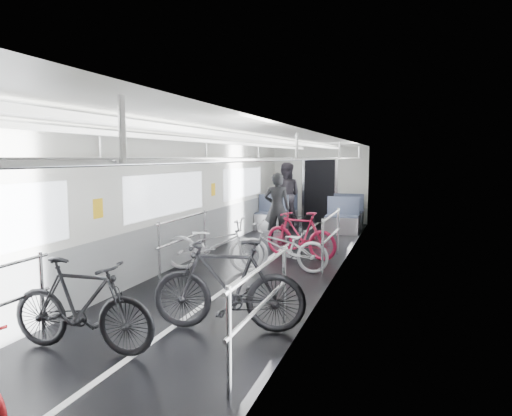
{
  "coord_description": "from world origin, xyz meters",
  "views": [
    {
      "loc": [
        2.68,
        -7.35,
        2.07
      ],
      "look_at": [
        0.0,
        0.64,
        1.13
      ],
      "focal_mm": 32.0,
      "sensor_mm": 36.0,
      "label": 1
    }
  ],
  "objects_px": {
    "bike_left_mid": "(82,305)",
    "person_standing": "(277,208)",
    "bike_left_far": "(213,244)",
    "person_seated": "(285,195)",
    "bike_aisle": "(301,229)",
    "bike_right_near": "(228,285)",
    "bike_right_mid": "(282,247)",
    "bike_right_far": "(300,235)"
  },
  "relations": [
    {
      "from": "bike_right_mid",
      "to": "bike_right_near",
      "type": "bearing_deg",
      "value": 4.1
    },
    {
      "from": "person_seated",
      "to": "bike_left_far",
      "type": "bearing_deg",
      "value": 86.22
    },
    {
      "from": "bike_left_far",
      "to": "person_seated",
      "type": "xyz_separation_m",
      "value": [
        -0.11,
        5.53,
        0.47
      ]
    },
    {
      "from": "person_standing",
      "to": "bike_aisle",
      "type": "bearing_deg",
      "value": 160.83
    },
    {
      "from": "bike_left_mid",
      "to": "bike_left_far",
      "type": "xyz_separation_m",
      "value": [
        -0.1,
        3.65,
        -0.02
      ]
    },
    {
      "from": "bike_aisle",
      "to": "person_seated",
      "type": "relative_size",
      "value": 0.79
    },
    {
      "from": "bike_right_mid",
      "to": "bike_right_far",
      "type": "bearing_deg",
      "value": 177.56
    },
    {
      "from": "bike_right_near",
      "to": "person_standing",
      "type": "bearing_deg",
      "value": 179.45
    },
    {
      "from": "bike_right_mid",
      "to": "person_standing",
      "type": "xyz_separation_m",
      "value": [
        -0.84,
        2.57,
        0.41
      ]
    },
    {
      "from": "bike_right_far",
      "to": "person_seated",
      "type": "xyz_separation_m",
      "value": [
        -1.38,
        3.99,
        0.47
      ]
    },
    {
      "from": "bike_right_mid",
      "to": "bike_aisle",
      "type": "xyz_separation_m",
      "value": [
        -0.23,
        2.47,
        -0.05
      ]
    },
    {
      "from": "person_seated",
      "to": "bike_right_near",
      "type": "bearing_deg",
      "value": 95.24
    },
    {
      "from": "bike_right_near",
      "to": "bike_right_mid",
      "type": "distance_m",
      "value": 2.99
    },
    {
      "from": "person_standing",
      "to": "person_seated",
      "type": "height_order",
      "value": "person_seated"
    },
    {
      "from": "bike_left_far",
      "to": "person_seated",
      "type": "height_order",
      "value": "person_seated"
    },
    {
      "from": "bike_left_mid",
      "to": "bike_right_near",
      "type": "xyz_separation_m",
      "value": [
        1.25,
        1.06,
        0.05
      ]
    },
    {
      "from": "bike_left_mid",
      "to": "bike_left_far",
      "type": "height_order",
      "value": "bike_left_mid"
    },
    {
      "from": "bike_right_mid",
      "to": "bike_aisle",
      "type": "bearing_deg",
      "value": -173.53
    },
    {
      "from": "bike_right_near",
      "to": "bike_right_far",
      "type": "height_order",
      "value": "bike_right_near"
    },
    {
      "from": "bike_left_far",
      "to": "bike_aisle",
      "type": "height_order",
      "value": "bike_left_far"
    },
    {
      "from": "bike_right_far",
      "to": "person_standing",
      "type": "bearing_deg",
      "value": -131.85
    },
    {
      "from": "person_standing",
      "to": "bike_right_near",
      "type": "bearing_deg",
      "value": 90.23
    },
    {
      "from": "person_standing",
      "to": "person_seated",
      "type": "bearing_deg",
      "value": -89.43
    },
    {
      "from": "bike_right_far",
      "to": "person_standing",
      "type": "xyz_separation_m",
      "value": [
        -0.91,
        1.42,
        0.37
      ]
    },
    {
      "from": "bike_right_near",
      "to": "person_seated",
      "type": "bearing_deg",
      "value": 179.55
    },
    {
      "from": "bike_left_far",
      "to": "bike_right_near",
      "type": "bearing_deg",
      "value": -159.16
    },
    {
      "from": "bike_aisle",
      "to": "person_standing",
      "type": "relative_size",
      "value": 0.89
    },
    {
      "from": "bike_left_mid",
      "to": "person_standing",
      "type": "distance_m",
      "value": 6.63
    },
    {
      "from": "bike_right_near",
      "to": "bike_right_mid",
      "type": "xyz_separation_m",
      "value": [
        -0.15,
        2.98,
        -0.11
      ]
    },
    {
      "from": "bike_left_far",
      "to": "bike_right_near",
      "type": "relative_size",
      "value": 1.0
    },
    {
      "from": "bike_left_far",
      "to": "person_standing",
      "type": "relative_size",
      "value": 1.09
    },
    {
      "from": "bike_left_far",
      "to": "bike_right_far",
      "type": "relative_size",
      "value": 1.15
    },
    {
      "from": "bike_left_far",
      "to": "bike_aisle",
      "type": "relative_size",
      "value": 1.23
    },
    {
      "from": "person_seated",
      "to": "bike_right_far",
      "type": "bearing_deg",
      "value": 104.16
    },
    {
      "from": "bike_left_far",
      "to": "bike_right_mid",
      "type": "bearing_deg",
      "value": -78.66
    },
    {
      "from": "bike_aisle",
      "to": "person_seated",
      "type": "height_order",
      "value": "person_seated"
    },
    {
      "from": "person_standing",
      "to": "person_seated",
      "type": "relative_size",
      "value": 0.89
    },
    {
      "from": "bike_right_far",
      "to": "bike_aisle",
      "type": "height_order",
      "value": "bike_right_far"
    },
    {
      "from": "bike_aisle",
      "to": "bike_right_far",
      "type": "bearing_deg",
      "value": -90.23
    },
    {
      "from": "bike_aisle",
      "to": "person_seated",
      "type": "xyz_separation_m",
      "value": [
        -1.08,
        2.67,
        0.56
      ]
    },
    {
      "from": "bike_left_mid",
      "to": "bike_right_near",
      "type": "distance_m",
      "value": 1.64
    },
    {
      "from": "bike_left_far",
      "to": "person_standing",
      "type": "distance_m",
      "value": 3.01
    }
  ]
}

